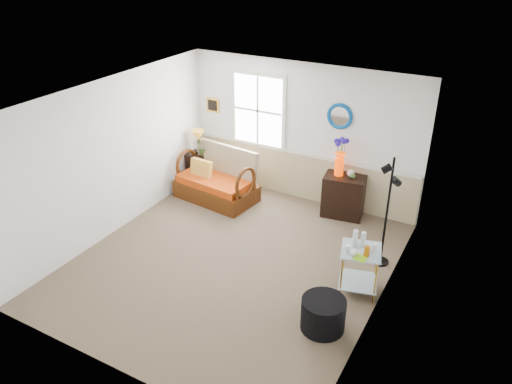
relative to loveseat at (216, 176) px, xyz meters
The scene contains 19 objects.
floor 2.19m from the loveseat, 50.42° to the right, with size 4.50×5.00×0.01m, color brown.
ceiling 3.00m from the loveseat, 50.42° to the right, with size 4.50×5.00×0.01m, color white.
walls 2.29m from the loveseat, 50.42° to the right, with size 4.51×5.01×2.60m.
wainscot 1.60m from the loveseat, 31.40° to the left, with size 4.46×0.02×0.90m, color tan.
chair_rail 1.65m from the loveseat, 31.09° to the left, with size 4.46×0.04×0.06m, color white.
window 1.46m from the loveseat, 60.61° to the left, with size 1.14×0.06×1.44m, color white, non-canonical shape.
picture 1.46m from the loveseat, 123.82° to the left, with size 0.28×0.03×0.28m, color gold.
mirror 2.56m from the loveseat, 21.96° to the left, with size 0.47×0.47×0.07m, color #0E5CA1.
loveseat is the anchor object (origin of this frame).
throw_pillow 0.30m from the loveseat, 169.44° to the right, with size 0.44×0.11×0.44m, color orange, non-canonical shape.
lamp_stand 0.79m from the loveseat, 150.02° to the left, with size 0.38×0.38×0.67m, color black, non-canonical shape.
table_lamp 0.87m from the loveseat, 148.17° to the left, with size 0.26×0.26×0.48m, color orange, non-canonical shape.
potted_plant 0.72m from the loveseat, 142.08° to the left, with size 0.31×0.34×0.27m, color #41632F.
cabinet 2.41m from the loveseat, 13.70° to the left, with size 0.72×0.46×0.77m, color black, non-canonical shape.
flower_vase 2.37m from the loveseat, 14.83° to the left, with size 0.20×0.20×0.69m, color #EE3900, non-canonical shape.
side_table 3.56m from the loveseat, 22.88° to the right, with size 0.54×0.54×0.69m, color #A88429, non-canonical shape.
tabletop_items 3.59m from the loveseat, 23.61° to the right, with size 0.41×0.41×0.25m, color silver, non-canonical shape.
floor_lamp 3.44m from the loveseat, ahead, with size 0.26×0.26×1.77m, color black, non-canonical shape.
ottoman 3.92m from the loveseat, 36.75° to the right, with size 0.57×0.57×0.44m, color black.
Camera 1 is at (3.39, -5.43, 4.53)m, focal length 35.00 mm.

